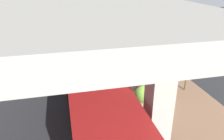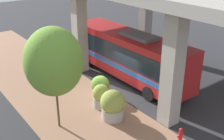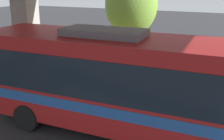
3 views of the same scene
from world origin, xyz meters
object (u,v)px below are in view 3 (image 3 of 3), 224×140
object	(u,v)px
planter_front	(131,79)
street_tree_near	(131,4)
bus	(135,81)
fire_hydrant	(18,70)
planter_middle	(92,65)
planter_back	(116,72)

from	to	relation	value
planter_front	street_tree_near	world-z (taller)	street_tree_near
bus	fire_hydrant	xyz separation A→B (m)	(-3.11, -7.84, -1.51)
planter_front	fire_hydrant	bearing A→B (deg)	-86.76
planter_middle	street_tree_near	distance (m)	4.32
planter_middle	planter_back	size ratio (longest dim) A/B	1.21
bus	planter_front	xyz separation A→B (m)	(-3.47, -1.33, -1.25)
bus	street_tree_near	world-z (taller)	street_tree_near
planter_front	planter_back	size ratio (longest dim) A/B	1.00
bus	planter_back	world-z (taller)	bus
planter_front	planter_middle	xyz separation A→B (m)	(-0.93, -2.57, 0.14)
fire_hydrant	street_tree_near	bearing A→B (deg)	129.03
fire_hydrant	planter_front	world-z (taller)	planter_front
planter_front	street_tree_near	xyz separation A→B (m)	(-3.79, -1.38, 3.15)
fire_hydrant	planter_back	distance (m)	5.54
planter_front	bus	bearing A→B (deg)	20.96
fire_hydrant	planter_back	bearing A→B (deg)	100.99
bus	planter_middle	bearing A→B (deg)	-138.45
bus	planter_front	size ratio (longest dim) A/B	7.45
planter_front	planter_middle	size ratio (longest dim) A/B	0.83
bus	street_tree_near	distance (m)	7.98
planter_middle	street_tree_near	xyz separation A→B (m)	(-2.86, 1.19, 3.01)
fire_hydrant	planter_front	bearing A→B (deg)	93.24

